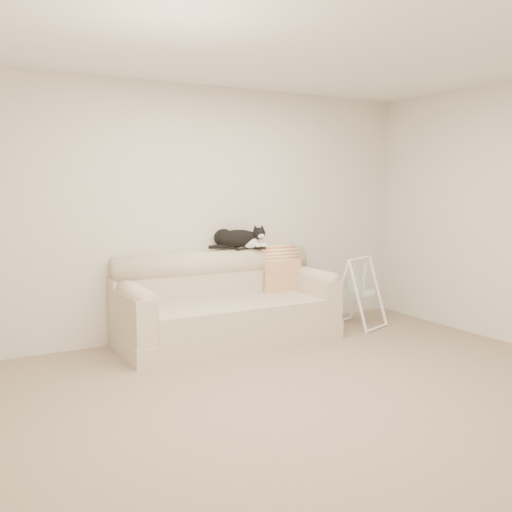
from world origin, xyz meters
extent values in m
plane|color=#7D6A54|center=(0.00, 0.00, 0.00)|extent=(5.00, 5.00, 0.00)
cube|color=beige|center=(0.00, 2.00, 1.30)|extent=(5.00, 0.04, 2.60)
cube|color=white|center=(0.00, 0.00, 2.59)|extent=(5.00, 4.00, 0.02)
cube|color=tan|center=(0.05, 1.53, 0.09)|extent=(2.20, 0.90, 0.18)
cube|color=tan|center=(0.05, 1.42, 0.30)|extent=(1.80, 0.68, 0.24)
cube|color=tan|center=(0.05, 1.87, 0.43)|extent=(2.20, 0.22, 0.50)
cylinder|color=tan|center=(0.05, 1.87, 0.76)|extent=(2.16, 0.28, 0.28)
cube|color=tan|center=(-0.94, 1.53, 0.39)|extent=(0.20, 0.88, 0.42)
cylinder|color=tan|center=(-0.94, 1.53, 0.60)|extent=(0.18, 0.84, 0.18)
cube|color=tan|center=(1.04, 1.53, 0.39)|extent=(0.20, 0.88, 0.42)
cylinder|color=tan|center=(1.04, 1.53, 0.60)|extent=(0.18, 0.84, 0.18)
cube|color=black|center=(0.37, 1.85, 0.91)|extent=(0.19, 0.11, 0.02)
cube|color=gray|center=(0.37, 1.85, 0.92)|extent=(0.11, 0.07, 0.01)
cube|color=black|center=(0.56, 1.84, 0.91)|extent=(0.15, 0.15, 0.02)
ellipsoid|color=black|center=(0.34, 1.88, 1.01)|extent=(0.48, 0.30, 0.19)
ellipsoid|color=black|center=(0.19, 1.92, 1.02)|extent=(0.25, 0.23, 0.19)
ellipsoid|color=white|center=(0.45, 1.82, 0.97)|extent=(0.20, 0.15, 0.13)
ellipsoid|color=black|center=(0.54, 1.79, 1.06)|extent=(0.17, 0.17, 0.13)
ellipsoid|color=white|center=(0.54, 1.74, 1.04)|extent=(0.09, 0.08, 0.05)
sphere|color=#BF7272|center=(0.53, 1.71, 1.04)|extent=(0.02, 0.02, 0.02)
cone|color=black|center=(0.51, 1.81, 1.13)|extent=(0.06, 0.07, 0.07)
cone|color=black|center=(0.58, 1.79, 1.13)|extent=(0.08, 0.08, 0.07)
sphere|color=gold|center=(0.51, 1.74, 1.07)|extent=(0.02, 0.02, 0.02)
sphere|color=gold|center=(0.56, 1.73, 1.07)|extent=(0.02, 0.02, 0.02)
ellipsoid|color=white|center=(0.51, 1.76, 0.94)|extent=(0.10, 0.12, 0.04)
ellipsoid|color=white|center=(0.57, 1.75, 0.94)|extent=(0.10, 0.12, 0.04)
cylinder|color=black|center=(0.10, 1.86, 0.94)|extent=(0.25, 0.07, 0.04)
cylinder|color=#C16034|center=(0.79, 1.87, 0.76)|extent=(0.43, 0.33, 0.33)
cube|color=#C16034|center=(0.79, 1.70, 0.56)|extent=(0.43, 0.09, 0.42)
cylinder|color=white|center=(1.45, 1.23, 0.38)|extent=(0.12, 0.27, 0.78)
cylinder|color=white|center=(1.37, 1.45, 0.38)|extent=(0.12, 0.27, 0.78)
cylinder|color=white|center=(1.87, 1.38, 0.38)|extent=(0.12, 0.27, 0.78)
cylinder|color=white|center=(1.79, 1.60, 0.38)|extent=(0.12, 0.27, 0.78)
cylinder|color=white|center=(1.62, 1.42, 0.77)|extent=(0.43, 0.18, 0.03)
cylinder|color=white|center=(1.70, 1.19, 0.02)|extent=(0.43, 0.18, 0.03)
cylinder|color=white|center=(1.54, 1.64, 0.02)|extent=(0.43, 0.18, 0.03)
cube|color=white|center=(1.63, 1.39, 0.36)|extent=(0.32, 0.30, 0.15)
cube|color=white|center=(1.59, 1.49, 0.48)|extent=(0.28, 0.20, 0.21)
cylinder|color=white|center=(1.52, 1.38, 0.58)|extent=(0.01, 0.01, 0.37)
cylinder|color=white|center=(1.72, 1.45, 0.58)|extent=(0.01, 0.01, 0.37)
camera|label=1|loc=(-2.46, -3.51, 1.57)|focal=40.00mm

